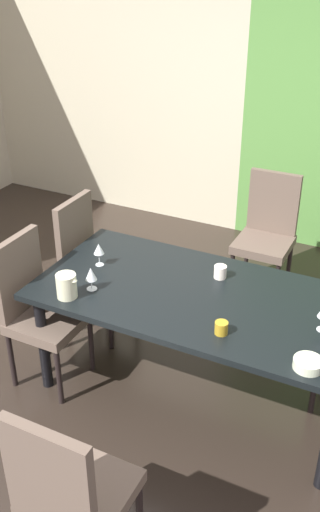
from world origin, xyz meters
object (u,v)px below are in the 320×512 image
(dining_table, at_px, (200,305))
(wine_glass_near_shelf, at_px, (99,249))
(chair_left_near, at_px, (36,305))
(pitcher_rear, at_px, (67,286))
(cup_west, at_px, (220,272))
(chair_head_near, at_px, (69,492))
(wine_glass_near_window, at_px, (91,274))
(cup_north, at_px, (221,328))
(chair_left_far, at_px, (90,261))
(serving_bowl_east, at_px, (308,364))
(chair_head_far, at_px, (267,230))

(dining_table, relative_size, wine_glass_near_shelf, 12.88)
(chair_left_near, relative_size, pitcher_rear, 6.69)
(wine_glass_near_shelf, relative_size, cup_west, 1.89)
(chair_head_near, relative_size, wine_glass_near_window, 6.83)
(chair_head_near, bearing_deg, cup_west, 88.64)
(wine_glass_near_window, relative_size, cup_north, 2.05)
(dining_table, xyz_separation_m, cup_north, (0.26, -0.31, 0.11))
(dining_table, distance_m, wine_glass_near_window, 0.69)
(cup_west, bearing_deg, chair_left_far, 175.60)
(wine_glass_near_shelf, bearing_deg, wine_glass_near_window, -67.52)
(chair_left_far, height_order, serving_bowl_east, chair_left_far)
(wine_glass_near_shelf, bearing_deg, dining_table, -2.77)
(cup_west, relative_size, cup_north, 1.14)
(chair_left_near, distance_m, wine_glass_near_window, 0.49)
(wine_glass_near_window, height_order, wine_glass_near_shelf, wine_glass_near_shelf)
(chair_left_near, bearing_deg, dining_table, 107.57)
(wine_glass_near_window, bearing_deg, wine_glass_near_shelf, 112.48)
(chair_head_far, height_order, chair_left_far, chair_left_far)
(wine_glass_near_shelf, distance_m, cup_north, 1.06)
(chair_head_far, bearing_deg, wine_glass_near_window, 69.28)
(chair_left_far, relative_size, cup_north, 14.15)
(dining_table, xyz_separation_m, wine_glass_near_window, (-0.63, -0.24, 0.18))
(chair_left_far, bearing_deg, wine_glass_near_window, 34.69)
(chair_head_near, relative_size, cup_west, 12.32)
(dining_table, relative_size, pitcher_rear, 13.19)
(serving_bowl_east, height_order, cup_north, cup_north)
(cup_north, relative_size, pitcher_rear, 0.48)
(chair_head_near, distance_m, serving_bowl_east, 1.30)
(chair_left_far, height_order, wine_glass_near_window, chair_left_far)
(cup_west, bearing_deg, chair_left_near, -151.85)
(pitcher_rear, bearing_deg, chair_left_far, 113.43)
(cup_north, bearing_deg, dining_table, 129.30)
(chair_head_near, height_order, chair_left_far, chair_left_far)
(dining_table, distance_m, pitcher_rear, 0.82)
(chair_left_far, xyz_separation_m, wine_glass_near_shelf, (0.28, -0.29, 0.30))
(cup_west, xyz_separation_m, pitcher_rear, (-0.75, -0.62, 0.04))
(chair_head_far, xyz_separation_m, wine_glass_near_window, (-0.63, -1.67, 0.30))
(chair_head_near, xyz_separation_m, chair_head_far, (0.01, 2.85, -0.00))
(chair_head_near, height_order, serving_bowl_east, chair_head_near)
(dining_table, height_order, chair_head_far, chair_head_far)
(dining_table, relative_size, chair_head_near, 1.97)
(wine_glass_near_window, xyz_separation_m, cup_north, (0.88, -0.07, -0.07))
(wine_glass_near_shelf, bearing_deg, pitcher_rear, -85.95)
(dining_table, relative_size, cup_north, 27.70)
(wine_glass_near_shelf, relative_size, serving_bowl_east, 1.03)
(pitcher_rear, bearing_deg, cup_north, 4.05)
(dining_table, relative_size, wine_glass_near_window, 13.49)
(serving_bowl_east, bearing_deg, chair_left_far, 158.12)
(serving_bowl_east, distance_m, cup_west, 0.95)
(dining_table, bearing_deg, wine_glass_near_shelf, 177.23)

